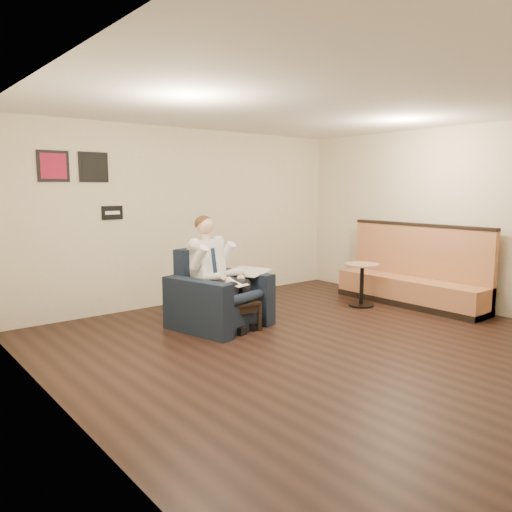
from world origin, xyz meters
TOP-DOWN VIEW (x-y plane):
  - ground at (0.00, 0.00)m, footprint 6.00×6.00m
  - wall_back at (0.00, 3.00)m, footprint 6.00×0.02m
  - wall_left at (-3.00, 0.00)m, footprint 0.02×6.00m
  - wall_right at (3.00, 0.00)m, footprint 0.02×6.00m
  - ceiling at (0.00, 0.00)m, footprint 6.00×6.00m
  - seating_sign at (-1.30, 2.98)m, footprint 0.32×0.02m
  - art_print_left at (-2.10, 2.98)m, footprint 0.42×0.03m
  - art_print_right at (-1.55, 2.98)m, footprint 0.42×0.03m
  - armchair at (-0.51, 1.40)m, footprint 1.29×1.29m
  - seated_man at (-0.48, 1.27)m, footprint 0.89×1.15m
  - lap_papers at (-0.45, 1.16)m, footprint 0.33×0.39m
  - newspaper at (-0.06, 1.39)m, footprint 0.59×0.67m
  - side_table at (-0.41, 1.14)m, footprint 0.53×0.53m
  - green_folder at (-0.44, 1.13)m, footprint 0.39×0.28m
  - coffee_mug at (-0.24, 1.22)m, footprint 0.08×0.08m
  - smartphone at (-0.35, 1.27)m, footprint 0.13×0.09m
  - banquette at (2.59, 0.54)m, footprint 0.59×2.49m
  - cafe_table at (1.91, 0.96)m, footprint 0.69×0.69m

SIDE VIEW (x-z plane):
  - ground at x=0.00m, z-range 0.00..0.00m
  - side_table at x=-0.41m, z-range 0.00..0.39m
  - cafe_table at x=1.91m, z-range 0.00..0.68m
  - smartphone at x=-0.35m, z-range 0.39..0.40m
  - green_folder at x=-0.44m, z-range 0.39..0.40m
  - coffee_mug at x=-0.24m, z-range 0.39..0.47m
  - armchair at x=-0.51m, z-range 0.00..1.04m
  - banquette at x=2.59m, z-range 0.00..1.27m
  - lap_papers at x=-0.45m, z-range 0.64..0.64m
  - newspaper at x=-0.06m, z-range 0.70..0.72m
  - seated_man at x=-0.48m, z-range 0.00..1.43m
  - wall_back at x=0.00m, z-range 0.00..2.80m
  - wall_left at x=-3.00m, z-range 0.00..2.80m
  - wall_right at x=3.00m, z-range 0.00..2.80m
  - seating_sign at x=-1.30m, z-range 1.40..1.60m
  - art_print_left at x=-2.10m, z-range 1.94..2.36m
  - art_print_right at x=-1.55m, z-range 1.94..2.36m
  - ceiling at x=0.00m, z-range 2.79..2.81m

